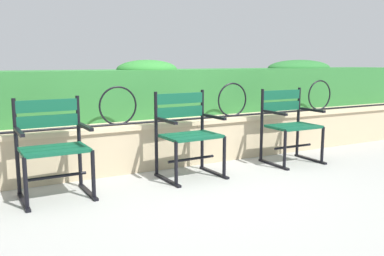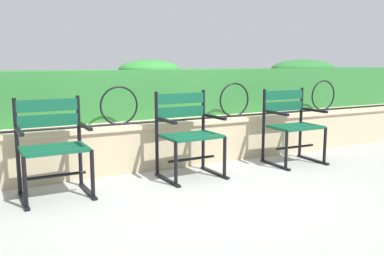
% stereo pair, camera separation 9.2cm
% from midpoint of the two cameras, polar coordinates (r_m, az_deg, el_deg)
% --- Properties ---
extents(ground_plane, '(60.00, 60.00, 0.00)m').
position_cam_midpoint_polar(ground_plane, '(4.18, 1.11, -7.62)').
color(ground_plane, '#9E9E99').
extents(stone_wall, '(8.50, 0.41, 0.52)m').
position_cam_midpoint_polar(stone_wall, '(4.83, -3.51, -2.08)').
color(stone_wall, tan).
rests_on(stone_wall, ground).
extents(iron_arch_fence, '(7.93, 0.02, 0.42)m').
position_cam_midpoint_polar(iron_arch_fence, '(4.54, -8.04, 2.59)').
color(iron_arch_fence, black).
rests_on(iron_arch_fence, stone_wall).
extents(hedge_row, '(8.33, 0.69, 0.70)m').
position_cam_midpoint_polar(hedge_row, '(5.24, -5.58, 5.16)').
color(hedge_row, '#2D7033').
rests_on(hedge_row, stone_wall).
extents(park_chair_left, '(0.61, 0.53, 0.88)m').
position_cam_midpoint_polar(park_chair_left, '(3.92, -17.88, -2.14)').
color(park_chair_left, '#0F4C33').
rests_on(park_chair_left, ground).
extents(park_chair_centre, '(0.63, 0.54, 0.89)m').
position_cam_midpoint_polar(park_chair_centre, '(4.36, 0.05, -0.54)').
color(park_chair_centre, '#0F4C33').
rests_on(park_chair_centre, ground).
extents(park_chair_right, '(0.62, 0.53, 0.88)m').
position_cam_midpoint_polar(park_chair_right, '(5.11, 13.93, 0.59)').
color(park_chair_right, '#0F4C33').
rests_on(park_chair_right, ground).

